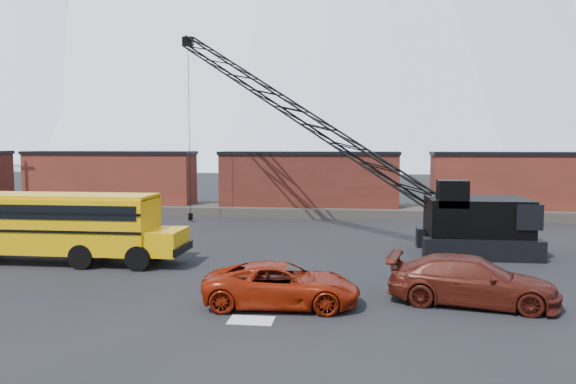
% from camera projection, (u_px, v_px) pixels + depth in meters
% --- Properties ---
extents(ground, '(160.00, 160.00, 0.00)m').
position_uv_depth(ground, '(258.00, 287.00, 21.49)').
color(ground, black).
rests_on(ground, ground).
extents(gravel_berm, '(120.00, 5.00, 0.70)m').
position_uv_depth(gravel_berm, '(309.00, 210.00, 43.20)').
color(gravel_berm, '#47413A').
rests_on(gravel_berm, ground).
extents(boxcar_west_near, '(13.70, 3.10, 4.17)m').
position_uv_depth(boxcar_west_near, '(110.00, 177.00, 44.98)').
color(boxcar_west_near, '#4B2015').
rests_on(boxcar_west_near, gravel_berm).
extents(boxcar_mid, '(13.70, 3.10, 4.17)m').
position_uv_depth(boxcar_mid, '(309.00, 179.00, 42.99)').
color(boxcar_mid, '#591E19').
rests_on(boxcar_mid, gravel_berm).
extents(boxcar_east_near, '(13.70, 3.10, 4.17)m').
position_uv_depth(boxcar_east_near, '(527.00, 181.00, 41.00)').
color(boxcar_east_near, '#4B2015').
rests_on(boxcar_east_near, gravel_berm).
extents(snow_patch, '(1.40, 0.90, 0.02)m').
position_uv_depth(snow_patch, '(251.00, 320.00, 17.47)').
color(snow_patch, silver).
rests_on(snow_patch, ground).
extents(school_bus, '(11.65, 2.65, 3.19)m').
position_uv_depth(school_bus, '(55.00, 224.00, 25.81)').
color(school_bus, '#DA9E04').
rests_on(school_bus, ground).
extents(red_pickup, '(5.40, 2.70, 1.47)m').
position_uv_depth(red_pickup, '(282.00, 285.00, 18.99)').
color(red_pickup, maroon).
rests_on(red_pickup, ground).
extents(maroon_suv, '(6.00, 3.33, 1.64)m').
position_uv_depth(maroon_suv, '(472.00, 281.00, 19.19)').
color(maroon_suv, '#4B150D').
rests_on(maroon_suv, ground).
extents(crawler_crane, '(20.80, 11.85, 12.95)m').
position_uv_depth(crawler_crane, '(296.00, 112.00, 33.24)').
color(crawler_crane, black).
rests_on(crawler_crane, ground).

